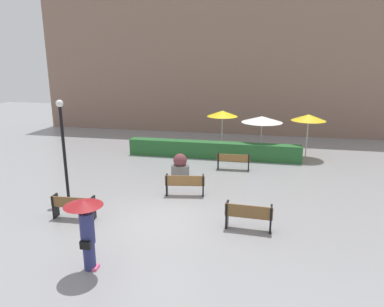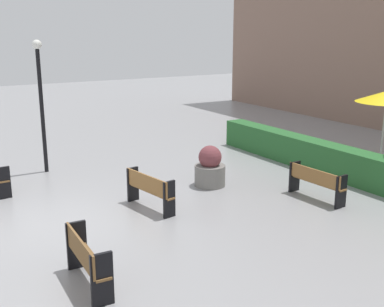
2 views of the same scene
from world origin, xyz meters
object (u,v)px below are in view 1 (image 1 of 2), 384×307
at_px(bench_back_row, 233,160).
at_px(patio_umbrella_yellow, 222,114).
at_px(patio_umbrella_white, 262,119).
at_px(patio_umbrella_yellow_far, 309,118).
at_px(bench_near_right, 249,215).
at_px(planter_pot, 180,167).
at_px(bench_near_left, 73,205).
at_px(lamp_post, 63,140).
at_px(bench_mid_center, 185,183).
at_px(pedestrian_with_umbrella, 86,224).

xyz_separation_m(bench_back_row, patio_umbrella_yellow, (-1.10, 4.00, 1.77)).
bearing_deg(patio_umbrella_white, patio_umbrella_yellow_far, -0.61).
height_order(bench_near_right, patio_umbrella_white, patio_umbrella_white).
bearing_deg(patio_umbrella_white, bench_near_right, -91.12).
bearing_deg(planter_pot, bench_near_right, -54.11).
xyz_separation_m(bench_near_left, lamp_post, (-1.22, 1.68, 1.94)).
height_order(bench_near_left, planter_pot, planter_pot).
height_order(bench_near_left, lamp_post, lamp_post).
relative_size(bench_near_right, patio_umbrella_white, 0.67).
distance_m(bench_near_left, patio_umbrella_white, 12.00).
bearing_deg(patio_umbrella_yellow, patio_umbrella_white, -19.31).
bearing_deg(bench_mid_center, bench_back_row, 67.77).
xyz_separation_m(bench_back_row, patio_umbrella_yellow_far, (3.85, 3.13, 1.82)).
bearing_deg(lamp_post, bench_back_row, 40.36).
height_order(pedestrian_with_umbrella, patio_umbrella_yellow, patio_umbrella_yellow).
distance_m(lamp_post, patio_umbrella_white, 11.28).
distance_m(bench_back_row, patio_umbrella_yellow_far, 5.29).
bearing_deg(bench_mid_center, bench_near_left, -138.47).
distance_m(planter_pot, patio_umbrella_white, 6.31).
relative_size(pedestrian_with_umbrella, patio_umbrella_yellow, 0.83).
distance_m(bench_near_left, lamp_post, 2.84).
relative_size(bench_back_row, patio_umbrella_yellow, 0.69).
height_order(bench_near_left, bench_near_right, bench_near_right).
bearing_deg(patio_umbrella_yellow, patio_umbrella_yellow_far, -9.93).
height_order(bench_near_left, patio_umbrella_white, patio_umbrella_white).
xyz_separation_m(bench_near_right, pedestrian_with_umbrella, (-4.05, -3.19, 0.80)).
bearing_deg(bench_near_left, lamp_post, 126.04).
xyz_separation_m(lamp_post, patio_umbrella_white, (7.49, 8.42, -0.31)).
relative_size(bench_mid_center, lamp_post, 0.41).
relative_size(pedestrian_with_umbrella, lamp_post, 0.51).
bearing_deg(patio_umbrella_yellow_far, bench_mid_center, -127.63).
bearing_deg(bench_back_row, patio_umbrella_white, 67.60).
xyz_separation_m(bench_mid_center, patio_umbrella_yellow_far, (5.48, 7.11, 1.79)).
relative_size(bench_near_right, pedestrian_with_umbrella, 0.77).
relative_size(planter_pot, patio_umbrella_white, 0.49).
xyz_separation_m(bench_back_row, lamp_post, (-6.19, -5.26, 1.95)).
bearing_deg(bench_near_left, planter_pot, 63.72).
distance_m(bench_back_row, pedestrian_with_umbrella, 10.19).
bearing_deg(bench_back_row, bench_mid_center, -112.23).
distance_m(bench_near_right, patio_umbrella_yellow, 10.89).
bearing_deg(patio_umbrella_yellow, bench_back_row, -74.67).
bearing_deg(bench_near_left, patio_umbrella_yellow_far, 48.77).
distance_m(bench_near_right, patio_umbrella_yellow_far, 10.19).
xyz_separation_m(bench_near_left, bench_near_right, (6.08, 0.42, 0.03)).
distance_m(bench_back_row, bench_near_right, 6.62).
xyz_separation_m(bench_mid_center, patio_umbrella_yellow, (0.53, 7.97, 1.74)).
bearing_deg(bench_mid_center, planter_pot, 108.34).
distance_m(bench_mid_center, pedestrian_with_umbrella, 5.94).
relative_size(pedestrian_with_umbrella, patio_umbrella_white, 0.86).
bearing_deg(bench_near_right, patio_umbrella_yellow_far, 74.14).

